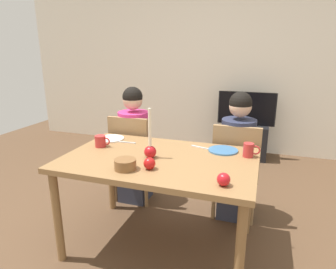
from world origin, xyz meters
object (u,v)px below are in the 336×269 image
Objects in this scene: person_left_child at (134,147)px; plate_left at (111,139)px; tv at (247,108)px; mug_right at (249,150)px; plate_right at (223,150)px; apple_by_left_plate at (149,163)px; tv_stand at (244,140)px; chair_left at (133,154)px; person_right_child at (237,159)px; dining_table at (159,168)px; chair_right at (236,166)px; bowl_walnuts at (125,164)px; mug_left at (101,141)px; apple_near_candle at (224,179)px; candle_centerpiece at (150,148)px.

person_left_child reaches higher than plate_left.
tv is at bearing 63.07° from plate_left.
plate_left is 1.90× the size of mug_right.
plate_right is 0.66m from apple_by_left_plate.
tv_stand is 7.96× the size of apple_by_left_plate.
apple_by_left_plate is at bearing -58.14° from chair_left.
person_right_child is 14.57× the size of apple_by_left_plate.
dining_table is 2.19× the size of tv_stand.
person_right_child is (-0.00, 0.03, 0.06)m from chair_right.
plate_right is at bearing 45.32° from bowl_walnuts.
apple_near_candle is at bearing -20.71° from mug_left.
person_left_child is 1.48× the size of tv.
mug_right is at bearing 33.35° from bowl_walnuts.
tv_stand is 0.81× the size of tv.
tv is (0.46, 2.30, 0.04)m from dining_table.
person_left_child reaches higher than mug_right.
person_left_child reaches higher than apple_by_left_plate.
person_left_child is at bearing 123.64° from candle_centerpiece.
dining_table is 0.52m from plate_right.
chair_right is at bearing 90.54° from apple_near_candle.
candle_centerpiece is at bearing 153.27° from apple_near_candle.
plate_left is at bearing -163.29° from chair_right.
person_left_child is 8.07× the size of bowl_walnuts.
plate_right is at bearing 0.19° from plate_left.
person_right_child reaches higher than plate_left.
chair_right is 11.38× the size of apple_near_candle.
candle_centerpiece is at bearing -102.63° from tv_stand.
plate_right is at bearing -91.05° from tv_stand.
tv is 2.39m from candle_centerpiece.
bowl_walnuts is at bearing -103.06° from tv_stand.
person_left_child is at bearing 159.58° from mug_right.
candle_centerpiece is 2.81× the size of mug_left.
bowl_walnuts is at bearing -160.90° from apple_by_left_plate.
chair_right is 3.92× the size of plate_right.
mug_left is at bearing -167.71° from plate_right.
chair_right is 1.01m from person_left_child.
dining_table is at bearing 63.54° from bowl_walnuts.
person_right_child is at bearing 49.72° from candle_centerpiece.
tv_stand is at bearing 65.82° from mug_left.
chair_left is 0.77× the size of person_right_child.
plate_left is 0.77m from apple_by_left_plate.
chair_left is 1.96m from tv.
bowl_walnuts is (0.42, -0.56, 0.03)m from plate_left.
candle_centerpiece is at bearing -31.99° from plate_left.
tv_stand is 4.41× the size of bowl_walnuts.
mug_left reaches higher than bowl_walnuts.
dining_table is 2.38m from tv_stand.
chair_left is 3.92× the size of plate_right.
chair_left is 6.20× the size of bowl_walnuts.
chair_right is at bearing -88.53° from tv.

